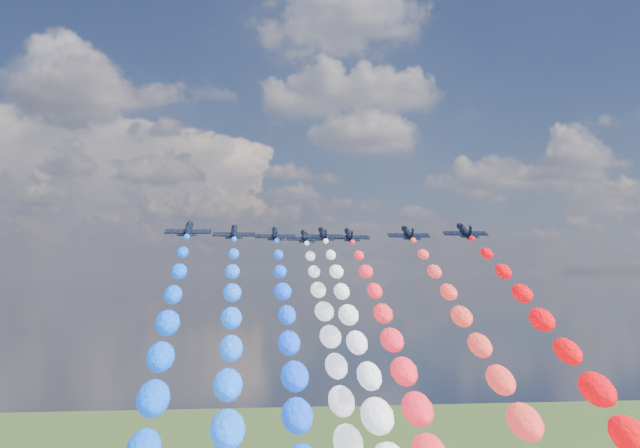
{
  "coord_description": "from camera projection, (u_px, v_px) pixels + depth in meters",
  "views": [
    {
      "loc": [
        -18.16,
        -163.5,
        100.1
      ],
      "look_at": [
        0.0,
        4.0,
        110.99
      ],
      "focal_mm": 42.08,
      "sensor_mm": 36.0,
      "label": 1
    }
  ],
  "objects": [
    {
      "name": "trail_0",
      "position": [
        150.0,
        445.0,
        89.66
      ],
      "size": [
        5.66,
        123.89,
        61.14
      ],
      "primitive_type": null,
      "color": "blue"
    },
    {
      "name": "jet_1",
      "position": [
        234.0,
        232.0,
        166.91
      ],
      "size": [
        9.63,
        13.05,
        6.77
      ],
      "primitive_type": null,
      "rotation": [
        0.33,
        0.0,
        -0.01
      ],
      "color": "black"
    },
    {
      "name": "jet_6",
      "position": [
        408.0,
        233.0,
        171.44
      ],
      "size": [
        9.57,
        13.01,
        6.77
      ],
      "primitive_type": null,
      "rotation": [
        0.33,
        0.0,
        -0.01
      ],
      "color": "black"
    },
    {
      "name": "trail_1",
      "position": [
        230.0,
        425.0,
        101.3
      ],
      "size": [
        5.66,
        123.89,
        61.14
      ],
      "primitive_type": null,
      "color": "blue"
    },
    {
      "name": "jet_3",
      "position": [
        323.0,
        235.0,
        176.08
      ],
      "size": [
        9.76,
        13.15,
        6.77
      ],
      "primitive_type": null,
      "rotation": [
        0.33,
        0.0,
        0.02
      ],
      "color": "black"
    },
    {
      "name": "trail_3",
      "position": [
        372.0,
        412.0,
        110.47
      ],
      "size": [
        5.66,
        123.89,
        61.14
      ],
      "primitive_type": null,
      "color": "silver"
    },
    {
      "name": "jet_0",
      "position": [
        188.0,
        229.0,
        155.27
      ],
      "size": [
        9.84,
        13.2,
        6.77
      ],
      "primitive_type": null,
      "rotation": [
        0.33,
        0.0,
        -0.03
      ],
      "color": "black"
    },
    {
      "name": "trail_5",
      "position": [
        411.0,
        406.0,
        115.09
      ],
      "size": [
        5.66,
        123.89,
        61.14
      ],
      "primitive_type": null,
      "color": "red"
    },
    {
      "name": "jet_2",
      "position": [
        275.0,
        234.0,
        175.65
      ],
      "size": [
        9.76,
        13.15,
        6.77
      ],
      "primitive_type": null,
      "rotation": [
        0.33,
        0.0,
        -0.02
      ],
      "color": "black"
    },
    {
      "name": "jet_4",
      "position": [
        305.0,
        237.0,
        187.92
      ],
      "size": [
        9.68,
        13.09,
        6.77
      ],
      "primitive_type": null,
      "rotation": [
        0.33,
        0.0,
        0.01
      ],
      "color": "black"
    },
    {
      "name": "trail_2",
      "position": [
        296.0,
        413.0,
        110.04
      ],
      "size": [
        5.66,
        123.89,
        61.14
      ],
      "primitive_type": null,
      "color": "#0B40EF"
    },
    {
      "name": "jet_5",
      "position": [
        349.0,
        235.0,
        180.7
      ],
      "size": [
        9.62,
        13.04,
        6.77
      ],
      "primitive_type": null,
      "rotation": [
        0.33,
        0.0,
        -0.01
      ],
      "color": "black"
    },
    {
      "name": "trail_4",
      "position": [
        339.0,
        399.0,
        122.31
      ],
      "size": [
        5.66,
        123.89,
        61.14
      ],
      "primitive_type": null,
      "color": "white"
    },
    {
      "name": "trail_7",
      "position": [
        616.0,
        432.0,
        96.79
      ],
      "size": [
        5.66,
        123.89,
        61.14
      ],
      "primitive_type": null,
      "color": "#E40209"
    },
    {
      "name": "jet_7",
      "position": [
        465.0,
        231.0,
        162.4
      ],
      "size": [
        9.95,
        13.28,
        6.77
      ],
      "primitive_type": null,
      "rotation": [
        0.33,
        0.0,
        -0.04
      ],
      "color": "black"
    },
    {
      "name": "trail_6",
      "position": [
        512.0,
        418.0,
        105.83
      ],
      "size": [
        5.66,
        123.89,
        61.14
      ],
      "primitive_type": null,
      "color": "red"
    }
  ]
}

